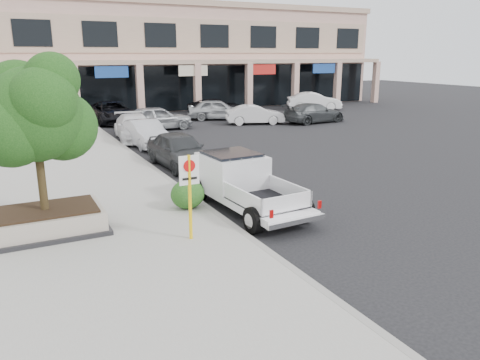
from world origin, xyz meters
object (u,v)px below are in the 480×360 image
at_px(planter_tree, 39,114).
at_px(no_parking_sign, 190,186).
at_px(planter, 46,221).
at_px(curb_car_a, 180,150).
at_px(curb_car_c, 135,127).
at_px(lot_car_b, 255,115).
at_px(curb_car_b, 146,133).
at_px(lot_car_f, 314,101).
at_px(pickup_truck, 247,184).
at_px(lot_car_a, 157,118).
at_px(curb_car_d, 112,112).
at_px(lot_car_d, 218,107).
at_px(lot_car_c, 314,113).
at_px(lot_car_e, 217,109).

height_order(planter_tree, no_parking_sign, planter_tree).
height_order(planter, no_parking_sign, no_parking_sign).
bearing_deg(curb_car_a, curb_car_c, 87.39).
bearing_deg(lot_car_b, curb_car_c, 122.26).
height_order(curb_car_b, lot_car_f, lot_car_f).
relative_size(pickup_truck, lot_car_a, 1.17).
xyz_separation_m(curb_car_a, lot_car_f, (18.49, 15.59, 0.01)).
xyz_separation_m(planter, curb_car_b, (6.14, 11.74, 0.25)).
bearing_deg(lot_car_b, curb_car_b, 134.67).
relative_size(curb_car_b, curb_car_d, 0.76).
distance_m(pickup_truck, curb_car_d, 22.23).
distance_m(lot_car_a, lot_car_f, 16.95).
distance_m(curb_car_b, lot_car_f, 21.13).
distance_m(planter, pickup_truck, 6.10).
bearing_deg(lot_car_d, curb_car_b, 152.27).
xyz_separation_m(curb_car_b, lot_car_b, (9.46, 4.77, -0.03)).
distance_m(curb_car_a, lot_car_f, 24.19).
xyz_separation_m(pickup_truck, curb_car_d, (0.36, 22.23, -0.08)).
bearing_deg(planter, lot_car_f, 41.59).
bearing_deg(planter, planter_tree, 48.97).
height_order(curb_car_b, lot_car_c, curb_car_b).
distance_m(pickup_truck, lot_car_f, 29.08).
relative_size(curb_car_d, lot_car_a, 1.21).
bearing_deg(lot_car_d, curb_car_a, 163.75).
bearing_deg(no_parking_sign, planter, 146.28).
distance_m(lot_car_b, lot_car_c, 4.50).
height_order(planter, curb_car_b, curb_car_b).
relative_size(curb_car_a, lot_car_e, 1.00).
bearing_deg(planter, curb_car_b, 62.40).
relative_size(curb_car_a, curb_car_c, 0.91).
distance_m(no_parking_sign, lot_car_b, 22.42).
bearing_deg(lot_car_e, pickup_truck, -179.36).
height_order(pickup_truck, lot_car_d, pickup_truck).
relative_size(pickup_truck, lot_car_f, 1.16).
distance_m(planter, curb_car_d, 22.71).
bearing_deg(lot_car_f, curb_car_b, 143.70).
bearing_deg(curb_car_c, lot_car_f, 28.96).
distance_m(pickup_truck, lot_car_a, 17.67).
distance_m(planter, no_parking_sign, 4.26).
height_order(curb_car_a, lot_car_a, lot_car_a).
height_order(lot_car_a, lot_car_b, lot_car_a).
distance_m(no_parking_sign, lot_car_a, 20.00).
height_order(planter_tree, curb_car_d, planter_tree).
xyz_separation_m(curb_car_c, lot_car_d, (9.00, 7.97, -0.04)).
bearing_deg(lot_car_a, planter_tree, 149.81).
bearing_deg(curb_car_d, pickup_truck, -93.40).
bearing_deg(curb_car_c, lot_car_a, 58.69).
xyz_separation_m(no_parking_sign, lot_car_a, (5.01, 19.34, -0.82)).
relative_size(planter_tree, curb_car_b, 0.91).
bearing_deg(curb_car_c, curb_car_b, -84.12).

